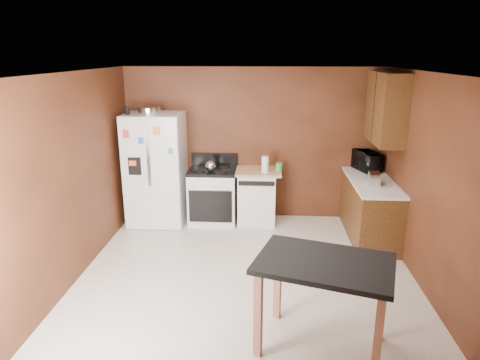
# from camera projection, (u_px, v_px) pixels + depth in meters

# --- Properties ---
(floor) EXTENTS (4.50, 4.50, 0.00)m
(floor) POSITION_uv_depth(u_px,v_px,m) (246.00, 281.00, 5.29)
(floor) COLOR white
(floor) RESTS_ON ground
(ceiling) EXTENTS (4.50, 4.50, 0.00)m
(ceiling) POSITION_uv_depth(u_px,v_px,m) (247.00, 73.00, 4.57)
(ceiling) COLOR white
(ceiling) RESTS_ON ground
(wall_back) EXTENTS (4.20, 0.00, 4.20)m
(wall_back) POSITION_uv_depth(u_px,v_px,m) (253.00, 144.00, 7.08)
(wall_back) COLOR #5D2E18
(wall_back) RESTS_ON ground
(wall_front) EXTENTS (4.20, 0.00, 4.20)m
(wall_front) POSITION_uv_depth(u_px,v_px,m) (230.00, 287.00, 2.78)
(wall_front) COLOR #5D2E18
(wall_front) RESTS_ON ground
(wall_left) EXTENTS (0.00, 4.50, 4.50)m
(wall_left) POSITION_uv_depth(u_px,v_px,m) (69.00, 181.00, 5.05)
(wall_left) COLOR #5D2E18
(wall_left) RESTS_ON ground
(wall_right) EXTENTS (0.00, 4.50, 4.50)m
(wall_right) POSITION_uv_depth(u_px,v_px,m) (433.00, 188.00, 4.81)
(wall_right) COLOR #5D2E18
(wall_right) RESTS_ON ground
(roasting_pan) EXTENTS (0.37, 0.37, 0.09)m
(roasting_pan) POSITION_uv_depth(u_px,v_px,m) (149.00, 110.00, 6.69)
(roasting_pan) COLOR silver
(roasting_pan) RESTS_ON refrigerator
(pen_cup) EXTENTS (0.08, 0.08, 0.12)m
(pen_cup) POSITION_uv_depth(u_px,v_px,m) (127.00, 111.00, 6.54)
(pen_cup) COLOR black
(pen_cup) RESTS_ON refrigerator
(kettle) EXTENTS (0.18, 0.18, 0.18)m
(kettle) POSITION_uv_depth(u_px,v_px,m) (211.00, 166.00, 6.76)
(kettle) COLOR silver
(kettle) RESTS_ON gas_range
(paper_towel) EXTENTS (0.15, 0.15, 0.26)m
(paper_towel) POSITION_uv_depth(u_px,v_px,m) (265.00, 164.00, 6.73)
(paper_towel) COLOR white
(paper_towel) RESTS_ON dishwasher
(green_canister) EXTENTS (0.13, 0.13, 0.12)m
(green_canister) POSITION_uv_depth(u_px,v_px,m) (279.00, 166.00, 6.88)
(green_canister) COLOR green
(green_canister) RESTS_ON dishwasher
(toaster) EXTENTS (0.17, 0.25, 0.17)m
(toaster) POSITION_uv_depth(u_px,v_px,m) (374.00, 179.00, 6.09)
(toaster) COLOR silver
(toaster) RESTS_ON right_cabinets
(microwave) EXTENTS (0.49, 0.59, 0.28)m
(microwave) POSITION_uv_depth(u_px,v_px,m) (367.00, 162.00, 6.83)
(microwave) COLOR black
(microwave) RESTS_ON right_cabinets
(refrigerator) EXTENTS (0.90, 0.80, 1.80)m
(refrigerator) POSITION_uv_depth(u_px,v_px,m) (156.00, 169.00, 6.90)
(refrigerator) COLOR white
(refrigerator) RESTS_ON ground
(gas_range) EXTENTS (0.76, 0.68, 1.10)m
(gas_range) POSITION_uv_depth(u_px,v_px,m) (213.00, 195.00, 7.03)
(gas_range) COLOR white
(gas_range) RESTS_ON ground
(dishwasher) EXTENTS (0.78, 0.63, 0.89)m
(dishwasher) POSITION_uv_depth(u_px,v_px,m) (257.00, 196.00, 7.02)
(dishwasher) COLOR white
(dishwasher) RESTS_ON ground
(right_cabinets) EXTENTS (0.63, 1.58, 2.45)m
(right_cabinets) POSITION_uv_depth(u_px,v_px,m) (375.00, 179.00, 6.33)
(right_cabinets) COLOR brown
(right_cabinets) RESTS_ON ground
(island) EXTENTS (1.39, 1.13, 0.91)m
(island) POSITION_uv_depth(u_px,v_px,m) (324.00, 275.00, 3.89)
(island) COLOR black
(island) RESTS_ON ground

